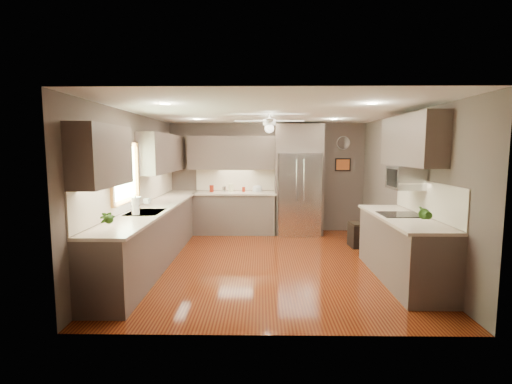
{
  "coord_description": "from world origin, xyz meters",
  "views": [
    {
      "loc": [
        -0.14,
        -6.11,
        1.9
      ],
      "look_at": [
        -0.23,
        0.6,
        1.13
      ],
      "focal_mm": 26.0,
      "sensor_mm": 36.0,
      "label": 1
    }
  ],
  "objects_px": {
    "potted_plant_right": "(425,213)",
    "refrigerator": "(299,181)",
    "soap_bottle": "(148,201)",
    "canister_b": "(224,189)",
    "canister_c": "(231,188)",
    "bowl": "(257,191)",
    "paper_towel": "(136,206)",
    "potted_plant_left": "(107,218)",
    "canister_d": "(244,189)",
    "stool": "(360,235)",
    "canister_a": "(212,189)",
    "microwave": "(405,178)"
  },
  "relations": [
    {
      "from": "paper_towel",
      "to": "canister_d",
      "type": "bearing_deg",
      "value": 64.59
    },
    {
      "from": "bowl",
      "to": "microwave",
      "type": "xyz_separation_m",
      "value": [
        2.25,
        -2.79,
        0.51
      ]
    },
    {
      "from": "canister_b",
      "to": "microwave",
      "type": "xyz_separation_m",
      "value": [
        3.0,
        -2.74,
        0.47
      ]
    },
    {
      "from": "refrigerator",
      "to": "soap_bottle",
      "type": "bearing_deg",
      "value": -143.53
    },
    {
      "from": "stool",
      "to": "paper_towel",
      "type": "height_order",
      "value": "paper_towel"
    },
    {
      "from": "canister_b",
      "to": "bowl",
      "type": "distance_m",
      "value": 0.75
    },
    {
      "from": "soap_bottle",
      "to": "refrigerator",
      "type": "bearing_deg",
      "value": 36.47
    },
    {
      "from": "bowl",
      "to": "paper_towel",
      "type": "bearing_deg",
      "value": -119.95
    },
    {
      "from": "potted_plant_right",
      "to": "soap_bottle",
      "type": "bearing_deg",
      "value": 158.1
    },
    {
      "from": "microwave",
      "to": "canister_c",
      "type": "bearing_deg",
      "value": 135.45
    },
    {
      "from": "soap_bottle",
      "to": "bowl",
      "type": "bearing_deg",
      "value": 49.0
    },
    {
      "from": "canister_b",
      "to": "potted_plant_left",
      "type": "bearing_deg",
      "value": -103.41
    },
    {
      "from": "potted_plant_left",
      "to": "canister_b",
      "type": "bearing_deg",
      "value": 76.59
    },
    {
      "from": "canister_d",
      "to": "soap_bottle",
      "type": "height_order",
      "value": "soap_bottle"
    },
    {
      "from": "potted_plant_left",
      "to": "canister_c",
      "type": "bearing_deg",
      "value": 74.89
    },
    {
      "from": "canister_a",
      "to": "bowl",
      "type": "xyz_separation_m",
      "value": [
        1.04,
        0.03,
        -0.05
      ]
    },
    {
      "from": "canister_c",
      "to": "potted_plant_left",
      "type": "xyz_separation_m",
      "value": [
        -1.12,
        -4.14,
        0.08
      ]
    },
    {
      "from": "soap_bottle",
      "to": "potted_plant_left",
      "type": "xyz_separation_m",
      "value": [
        0.13,
        -2.0,
        0.07
      ]
    },
    {
      "from": "potted_plant_right",
      "to": "canister_a",
      "type": "bearing_deg",
      "value": 130.68
    },
    {
      "from": "potted_plant_left",
      "to": "paper_towel",
      "type": "bearing_deg",
      "value": 91.6
    },
    {
      "from": "canister_b",
      "to": "canister_c",
      "type": "relative_size",
      "value": 0.73
    },
    {
      "from": "canister_c",
      "to": "soap_bottle",
      "type": "bearing_deg",
      "value": -120.19
    },
    {
      "from": "potted_plant_right",
      "to": "refrigerator",
      "type": "bearing_deg",
      "value": 108.44
    },
    {
      "from": "canister_d",
      "to": "canister_c",
      "type": "bearing_deg",
      "value": 174.7
    },
    {
      "from": "canister_b",
      "to": "canister_d",
      "type": "bearing_deg",
      "value": 5.43
    },
    {
      "from": "microwave",
      "to": "canister_a",
      "type": "bearing_deg",
      "value": 140.04
    },
    {
      "from": "canister_d",
      "to": "potted_plant_right",
      "type": "relative_size",
      "value": 0.35
    },
    {
      "from": "canister_d",
      "to": "bowl",
      "type": "distance_m",
      "value": 0.31
    },
    {
      "from": "canister_c",
      "to": "bowl",
      "type": "distance_m",
      "value": 0.6
    },
    {
      "from": "potted_plant_right",
      "to": "microwave",
      "type": "bearing_deg",
      "value": 83.46
    },
    {
      "from": "canister_a",
      "to": "potted_plant_left",
      "type": "relative_size",
      "value": 0.46
    },
    {
      "from": "canister_a",
      "to": "stool",
      "type": "distance_m",
      "value": 3.38
    },
    {
      "from": "refrigerator",
      "to": "microwave",
      "type": "distance_m",
      "value": 3.03
    },
    {
      "from": "potted_plant_left",
      "to": "potted_plant_right",
      "type": "relative_size",
      "value": 1.04
    },
    {
      "from": "stool",
      "to": "canister_a",
      "type": "bearing_deg",
      "value": 158.64
    },
    {
      "from": "potted_plant_left",
      "to": "paper_towel",
      "type": "xyz_separation_m",
      "value": [
        -0.03,
        1.09,
        -0.03
      ]
    },
    {
      "from": "canister_b",
      "to": "paper_towel",
      "type": "height_order",
      "value": "paper_towel"
    },
    {
      "from": "canister_a",
      "to": "canister_b",
      "type": "bearing_deg",
      "value": -3.1
    },
    {
      "from": "canister_a",
      "to": "stool",
      "type": "xyz_separation_m",
      "value": [
        3.06,
        -1.2,
        -0.78
      ]
    },
    {
      "from": "potted_plant_right",
      "to": "paper_towel",
      "type": "distance_m",
      "value": 3.95
    },
    {
      "from": "canister_d",
      "to": "paper_towel",
      "type": "distance_m",
      "value": 3.35
    },
    {
      "from": "canister_c",
      "to": "potted_plant_right",
      "type": "relative_size",
      "value": 0.56
    },
    {
      "from": "potted_plant_right",
      "to": "stool",
      "type": "xyz_separation_m",
      "value": [
        -0.12,
        2.5,
        -0.86
      ]
    },
    {
      "from": "potted_plant_left",
      "to": "stool",
      "type": "bearing_deg",
      "value": 37.7
    },
    {
      "from": "bowl",
      "to": "stool",
      "type": "bearing_deg",
      "value": -31.31
    },
    {
      "from": "canister_d",
      "to": "soap_bottle",
      "type": "xyz_separation_m",
      "value": [
        -1.54,
        -2.12,
        0.03
      ]
    },
    {
      "from": "soap_bottle",
      "to": "paper_towel",
      "type": "distance_m",
      "value": 0.92
    },
    {
      "from": "stool",
      "to": "refrigerator",
      "type": "bearing_deg",
      "value": 133.69
    },
    {
      "from": "canister_d",
      "to": "potted_plant_right",
      "type": "height_order",
      "value": "potted_plant_right"
    },
    {
      "from": "canister_b",
      "to": "potted_plant_left",
      "type": "height_order",
      "value": "potted_plant_left"
    }
  ]
}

